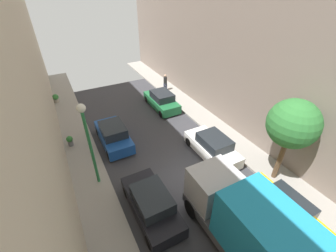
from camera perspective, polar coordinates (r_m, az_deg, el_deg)
name	(u,v)px	position (r m, az deg, el deg)	size (l,w,h in m)	color
ground	(187,181)	(13.62, 4.82, -13.86)	(32.00, 32.00, 0.00)	#38383D
sidewalk_left	(102,215)	(12.51, -16.47, -21.10)	(2.00, 44.00, 0.15)	gray
sidewalk_right	(249,154)	(16.17, 20.13, -6.74)	(2.00, 44.00, 0.15)	gray
parked_car_left_2	(152,204)	(11.69, -4.23, -19.24)	(1.78, 4.20, 1.57)	black
parked_car_left_3	(113,135)	(16.31, -13.81, -2.20)	(1.78, 4.20, 1.57)	#194799
parked_car_right_1	(282,210)	(12.70, 27.07, -18.55)	(1.78, 4.20, 1.57)	gold
parked_car_right_2	(212,147)	(15.05, 11.31, -5.25)	(1.78, 4.20, 1.57)	white
parked_car_right_3	(162,101)	(20.36, -1.64, 6.52)	(1.78, 4.20, 1.57)	#1E6638
delivery_truck	(254,232)	(10.17, 21.17, -23.97)	(2.26, 6.60, 3.38)	#4C4C51
pedestrian	(165,82)	(23.34, -0.70, 11.20)	(0.40, 0.36, 1.72)	#2D334C
street_tree_1	(293,124)	(12.87, 29.32, 0.42)	(2.59, 2.59, 5.05)	brown
potted_plant_1	(56,98)	(23.67, -26.79, 6.42)	(0.54, 0.54, 0.78)	#B2A899
potted_plant_2	(70,140)	(16.99, -23.82, -3.39)	(0.44, 0.44, 0.76)	slate
lamp_post	(87,134)	(11.82, -19.92, -1.96)	(0.44, 0.44, 5.07)	#26723F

